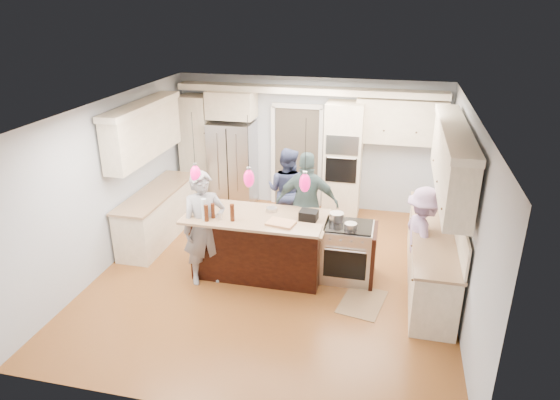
% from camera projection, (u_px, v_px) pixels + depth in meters
% --- Properties ---
extents(ground_plane, '(6.00, 6.00, 0.00)m').
position_uv_depth(ground_plane, '(275.00, 273.00, 8.10)').
color(ground_plane, '#925A28').
rests_on(ground_plane, ground).
extents(room_shell, '(5.54, 6.04, 2.72)m').
position_uv_depth(room_shell, '(275.00, 167.00, 7.41)').
color(room_shell, '#B2BCC6').
rests_on(room_shell, ground).
extents(refrigerator, '(0.90, 0.70, 1.80)m').
position_uv_depth(refrigerator, '(233.00, 164.00, 10.46)').
color(refrigerator, '#B7B7BC').
rests_on(refrigerator, ground).
extents(oven_column, '(0.72, 0.69, 2.30)m').
position_uv_depth(oven_column, '(343.00, 160.00, 9.91)').
color(oven_column, '#EFE1C2').
rests_on(oven_column, ground).
extents(back_upper_cabinets, '(5.30, 0.61, 2.54)m').
position_uv_depth(back_upper_cabinets, '(271.00, 129.00, 10.11)').
color(back_upper_cabinets, '#EFE1C2').
rests_on(back_upper_cabinets, ground).
extents(right_counter_run, '(0.64, 3.10, 2.51)m').
position_uv_depth(right_counter_run, '(438.00, 221.00, 7.46)').
color(right_counter_run, '#EFE1C2').
rests_on(right_counter_run, ground).
extents(left_cabinets, '(0.64, 2.30, 2.51)m').
position_uv_depth(left_cabinets, '(153.00, 184.00, 8.93)').
color(left_cabinets, '#EFE1C2').
rests_on(left_cabinets, ground).
extents(kitchen_island, '(2.10, 1.46, 1.12)m').
position_uv_depth(kitchen_island, '(261.00, 243.00, 8.03)').
color(kitchen_island, black).
rests_on(kitchen_island, ground).
extents(island_range, '(0.82, 0.71, 0.92)m').
position_uv_depth(island_range, '(349.00, 252.00, 7.82)').
color(island_range, '#B7B7BC').
rests_on(island_range, ground).
extents(pendant_lights, '(1.75, 0.15, 1.03)m').
position_uv_depth(pendant_lights, '(249.00, 178.00, 7.01)').
color(pendant_lights, black).
rests_on(pendant_lights, ground).
extents(person_bar_end, '(0.79, 0.72, 1.82)m').
position_uv_depth(person_bar_end, '(204.00, 228.00, 7.56)').
color(person_bar_end, gray).
rests_on(person_bar_end, ground).
extents(person_far_left, '(0.92, 0.79, 1.64)m').
position_uv_depth(person_far_left, '(287.00, 191.00, 9.26)').
color(person_far_left, navy).
rests_on(person_far_left, ground).
extents(person_far_right, '(1.10, 0.54, 1.82)m').
position_uv_depth(person_far_right, '(307.00, 204.00, 8.45)').
color(person_far_right, '#425C5C').
rests_on(person_far_right, ground).
extents(person_range_side, '(0.87, 1.15, 1.58)m').
position_uv_depth(person_range_side, '(423.00, 237.00, 7.57)').
color(person_range_side, '#B18FC1').
rests_on(person_range_side, ground).
extents(floor_rug, '(0.74, 0.95, 0.01)m').
position_uv_depth(floor_rug, '(362.00, 302.00, 7.34)').
color(floor_rug, '#957451').
rests_on(floor_rug, ground).
extents(water_bottle, '(0.09, 0.09, 0.33)m').
position_uv_depth(water_bottle, '(204.00, 209.00, 7.29)').
color(water_bottle, silver).
rests_on(water_bottle, kitchen_island).
extents(beer_bottle_a, '(0.06, 0.06, 0.23)m').
position_uv_depth(beer_bottle_a, '(213.00, 211.00, 7.37)').
color(beer_bottle_a, '#411B0B').
rests_on(beer_bottle_a, kitchen_island).
extents(beer_bottle_b, '(0.07, 0.07, 0.25)m').
position_uv_depth(beer_bottle_b, '(206.00, 213.00, 7.26)').
color(beer_bottle_b, '#411B0B').
rests_on(beer_bottle_b, kitchen_island).
extents(beer_bottle_c, '(0.07, 0.07, 0.26)m').
position_uv_depth(beer_bottle_c, '(232.00, 213.00, 7.27)').
color(beer_bottle_c, '#411B0B').
rests_on(beer_bottle_c, kitchen_island).
extents(drink_can, '(0.08, 0.08, 0.11)m').
position_uv_depth(drink_can, '(220.00, 216.00, 7.33)').
color(drink_can, '#B7B7BC').
rests_on(drink_can, kitchen_island).
extents(cutting_board, '(0.44, 0.35, 0.03)m').
position_uv_depth(cutting_board, '(281.00, 223.00, 7.21)').
color(cutting_board, tan).
rests_on(cutting_board, kitchen_island).
extents(pot_large, '(0.22, 0.22, 0.13)m').
position_uv_depth(pot_large, '(336.00, 217.00, 7.78)').
color(pot_large, '#B7B7BC').
rests_on(pot_large, island_range).
extents(pot_small, '(0.19, 0.19, 0.09)m').
position_uv_depth(pot_small, '(351.00, 226.00, 7.50)').
color(pot_small, '#B7B7BC').
rests_on(pot_small, island_range).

